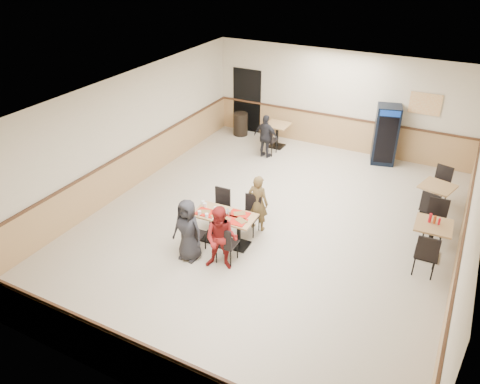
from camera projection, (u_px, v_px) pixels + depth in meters
The scene contains 20 objects.
ground at pixel (269, 225), 10.86m from camera, with size 10.00×10.00×0.00m, color beige.
room_shell at pixel (375, 174), 11.83m from camera, with size 10.00×10.00×10.00m.
main_table at pixel (225, 224), 10.03m from camera, with size 1.36×0.72×0.71m.
main_chairs at pixel (223, 224), 10.05m from camera, with size 1.24×1.61×0.90m.
diner_woman_left at pixel (188, 230), 9.44m from camera, with size 0.67×0.43×1.36m, color black.
diner_woman_right at pixel (221, 239), 9.16m from camera, with size 0.68×0.53×1.39m, color maroon.
diner_man_opposite at pixel (258, 203), 10.41m from camera, with size 0.49×0.32×1.34m, color brown.
lone_diner at pixel (266, 136), 13.79m from camera, with size 0.77×0.32×1.31m, color black.
tabletop_clutter at pixel (223, 215), 9.86m from camera, with size 1.23×0.61×0.12m.
side_table_near at pixel (431, 235), 9.58m from camera, with size 0.75×0.75×0.78m.
side_table_near_chair_south at pixel (427, 252), 9.11m from camera, with size 0.46×0.46×0.98m, color black, non-canonical shape.
side_table_near_chair_north at pixel (435, 222), 10.07m from camera, with size 0.46×0.46×0.98m, color black, non-canonical shape.
side_table_far at pixel (436, 195), 11.04m from camera, with size 0.88×0.88×0.76m.
side_table_far_chair_south at pixel (432, 208), 10.57m from camera, with size 0.45×0.45×0.97m, color black, non-canonical shape.
side_table_far_chair_north at pixel (439, 185), 11.52m from camera, with size 0.45×0.45×0.97m, color black, non-canonical shape.
condiment_caddy at pixel (434, 219), 9.46m from camera, with size 0.23×0.06×0.20m.
back_table at pixel (277, 132), 14.52m from camera, with size 0.71×0.71×0.75m.
back_table_chair_lone at pixel (269, 139), 14.07m from camera, with size 0.44×0.44×0.95m, color black, non-canonical shape.
pepsi_cooler at pixel (386, 135), 13.37m from camera, with size 0.79×0.79×1.72m.
trash_bin at pixel (241, 124), 15.44m from camera, with size 0.47×0.47×0.75m, color black.
Camera 1 is at (3.58, -8.38, 5.98)m, focal length 35.00 mm.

